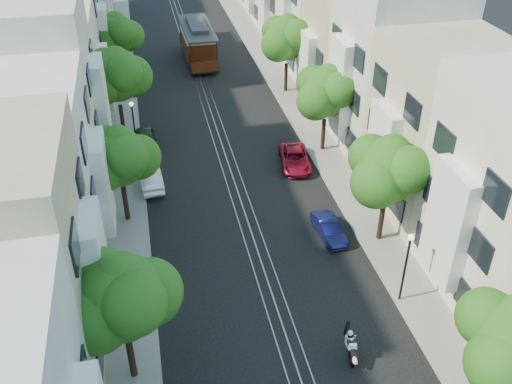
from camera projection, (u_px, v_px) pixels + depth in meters
ground at (211, 113)px, 47.85m from camera, size 200.00×200.00×0.00m
sidewalk_east at (295, 105)px, 49.06m from camera, size 2.50×80.00×0.12m
sidewalk_west at (123, 120)px, 46.56m from camera, size 2.50×80.00×0.12m
rail_left at (205, 113)px, 47.75m from camera, size 0.06×80.00×0.02m
rail_slot at (211, 113)px, 47.84m from camera, size 0.06×80.00×0.02m
rail_right at (218, 112)px, 47.93m from camera, size 0.06×80.00×0.02m
lane_line at (211, 113)px, 47.84m from camera, size 0.08×80.00×0.01m
townhouses_east at (351, 43)px, 46.96m from camera, size 7.75×72.00×12.00m
townhouses_west at (53, 66)px, 42.92m from camera, size 7.75×72.00×11.76m
tree_e_b at (390, 171)px, 30.97m from camera, size 4.93×4.08×6.68m
tree_e_c at (327, 93)px, 40.01m from camera, size 4.84×3.99×6.52m
tree_e_d at (288, 39)px, 48.84m from camera, size 5.01×4.16×6.85m
tree_w_a at (122, 299)px, 22.77m from camera, size 4.93×4.08×6.68m
tree_w_b at (120, 158)px, 32.75m from camera, size 4.72×3.87×6.27m
tree_w_c at (117, 76)px, 41.35m from camera, size 5.13×4.28×7.09m
tree_w_d at (117, 35)px, 50.58m from camera, size 4.84×3.99×6.52m
lamp_east at (407, 258)px, 27.79m from camera, size 0.32×0.32×4.16m
lamp_west at (133, 120)px, 40.29m from camera, size 0.32×0.32×4.16m
sportbike_rider at (350, 343)px, 25.94m from camera, size 0.62×1.98×1.42m
cable_car at (198, 41)px, 56.89m from camera, size 3.02×9.19×3.51m
parked_car_e_mid at (329, 229)px, 33.55m from camera, size 1.42×3.40×1.09m
parked_car_e_far at (295, 158)px, 40.31m from camera, size 2.53×4.49×1.18m
parked_car_w_mid at (150, 177)px, 38.15m from camera, size 1.73×4.13×1.33m
parked_car_w_far at (146, 136)px, 43.09m from camera, size 1.60×3.50×1.16m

